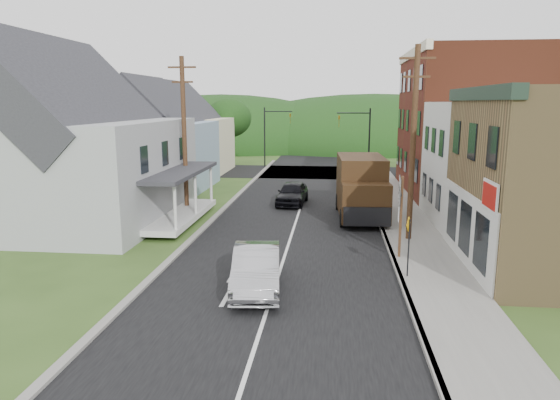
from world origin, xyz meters
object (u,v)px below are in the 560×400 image
(dark_sedan, at_px, (292,193))
(warning_sign, at_px, (408,238))
(silver_sedan, at_px, (257,269))
(delivery_van, at_px, (361,188))
(route_sign_cluster, at_px, (400,205))

(dark_sedan, distance_m, warning_sign, 14.56)
(dark_sedan, relative_size, warning_sign, 1.85)
(silver_sedan, bearing_deg, delivery_van, 63.56)
(silver_sedan, relative_size, delivery_van, 0.72)
(delivery_van, bearing_deg, warning_sign, -85.91)
(delivery_van, distance_m, route_sign_cluster, 7.70)
(route_sign_cluster, bearing_deg, delivery_van, 104.24)
(route_sign_cluster, bearing_deg, warning_sign, -83.81)
(dark_sedan, distance_m, delivery_van, 5.55)
(delivery_van, relative_size, route_sign_cluster, 1.86)
(silver_sedan, height_order, warning_sign, warning_sign)
(silver_sedan, xyz_separation_m, route_sign_cluster, (5.35, 3.99, 1.59))
(route_sign_cluster, bearing_deg, dark_sedan, 121.34)
(warning_sign, bearing_deg, silver_sedan, -140.57)
(dark_sedan, bearing_deg, route_sign_cluster, -59.82)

